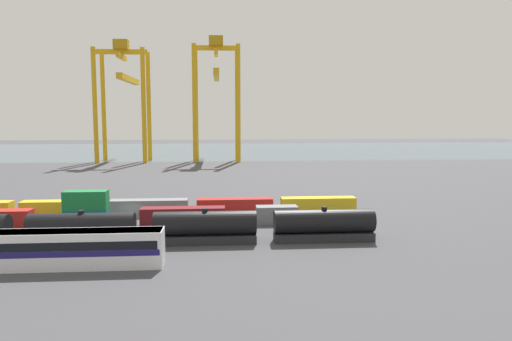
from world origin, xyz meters
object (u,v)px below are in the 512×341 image
object	(u,v)px
shipping_container_9	(62,209)
gantry_crane_west	(124,89)
freight_tank_row	(82,229)
gantry_crane_central	(216,86)
shipping_container_10	(149,208)

from	to	relation	value
shipping_container_9	gantry_crane_west	world-z (taller)	gantry_crane_west
freight_tank_row	gantry_crane_west	size ratio (longest dim) A/B	1.75
gantry_crane_west	gantry_crane_central	size ratio (longest dim) A/B	0.96
shipping_container_9	gantry_crane_west	xyz separation A→B (m)	(-8.17, 95.83, 23.92)
freight_tank_row	shipping_container_10	distance (m)	18.15
freight_tank_row	gantry_crane_west	world-z (taller)	gantry_crane_west
gantry_crane_central	gantry_crane_west	bearing A→B (deg)	-179.82
gantry_crane_west	gantry_crane_central	world-z (taller)	gantry_crane_central
shipping_container_9	shipping_container_10	world-z (taller)	same
gantry_crane_west	freight_tank_row	bearing A→B (deg)	-81.90
freight_tank_row	shipping_container_9	xyz separation A→B (m)	(-7.92, 17.25, -0.78)
shipping_container_9	gantry_crane_west	bearing A→B (deg)	94.88
shipping_container_10	gantry_crane_west	distance (m)	101.13
shipping_container_10	gantry_crane_west	world-z (taller)	gantry_crane_west
freight_tank_row	shipping_container_10	bearing A→B (deg)	71.95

